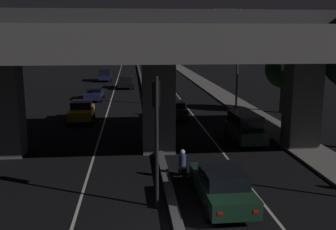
{
  "coord_description": "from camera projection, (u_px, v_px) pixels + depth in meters",
  "views": [
    {
      "loc": [
        -1.49,
        -11.0,
        6.51
      ],
      "look_at": [
        1.13,
        17.01,
        0.87
      ],
      "focal_mm": 42.0,
      "sensor_mm": 36.0,
      "label": 1
    }
  ],
  "objects": [
    {
      "name": "car_dark_green_lead",
      "position": [
        222.0,
        185.0,
        15.45
      ],
      "size": [
        2.01,
        4.7,
        1.49
      ],
      "rotation": [
        0.0,
        0.0,
        1.59
      ],
      "color": "black",
      "rests_on": "ground_plane"
    },
    {
      "name": "car_taxi_yellow_lead_oncoming",
      "position": [
        82.0,
        111.0,
        30.6
      ],
      "size": [
        2.02,
        4.17,
        1.57
      ],
      "rotation": [
        0.0,
        0.0,
        -1.54
      ],
      "color": "gold",
      "rests_on": "ground_plane"
    },
    {
      "name": "lane_line_right_inner",
      "position": [
        175.0,
        92.0,
        46.65
      ],
      "size": [
        0.12,
        126.0,
        0.0
      ],
      "primitive_type": "cube",
      "color": "beige",
      "rests_on": "ground_plane"
    },
    {
      "name": "motorcycle_red_filtering_mid",
      "position": [
        164.0,
        126.0,
        26.47
      ],
      "size": [
        0.34,
        1.85,
        1.38
      ],
      "rotation": [
        0.0,
        0.0,
        1.62
      ],
      "color": "black",
      "rests_on": "ground_plane"
    },
    {
      "name": "lane_line_left_inner",
      "position": [
        113.0,
        93.0,
        45.99
      ],
      "size": [
        0.12,
        126.0,
        0.0
      ],
      "primitive_type": "cube",
      "color": "beige",
      "rests_on": "ground_plane"
    },
    {
      "name": "car_dark_blue_fourth_oncoming",
      "position": [
        105.0,
        74.0,
        58.06
      ],
      "size": [
        2.01,
        4.34,
        1.89
      ],
      "rotation": [
        0.0,
        0.0,
        -1.55
      ],
      "color": "#141938",
      "rests_on": "ground_plane"
    },
    {
      "name": "car_dark_blue_second_oncoming",
      "position": [
        95.0,
        93.0,
        40.92
      ],
      "size": [
        1.92,
        4.84,
        1.31
      ],
      "rotation": [
        0.0,
        0.0,
        -1.6
      ],
      "color": "#141938",
      "rests_on": "ground_plane"
    },
    {
      "name": "street_lamp",
      "position": [
        234.0,
        51.0,
        34.42
      ],
      "size": [
        2.54,
        0.32,
        8.95
      ],
      "color": "#2D2D30",
      "rests_on": "ground_plane"
    },
    {
      "name": "median_divider",
      "position": [
        144.0,
        91.0,
        46.3
      ],
      "size": [
        0.37,
        126.0,
        0.27
      ],
      "primitive_type": "cube",
      "color": "#4C4C51",
      "rests_on": "ground_plane"
    },
    {
      "name": "traffic_light_left_of_median",
      "position": [
        156.0,
        119.0,
        14.69
      ],
      "size": [
        0.3,
        0.49,
        5.08
      ],
      "color": "black",
      "rests_on": "ground_plane"
    },
    {
      "name": "car_dark_green_second",
      "position": [
        245.0,
        127.0,
        24.38
      ],
      "size": [
        1.91,
        4.01,
        1.84
      ],
      "rotation": [
        0.0,
        0.0,
        1.6
      ],
      "color": "black",
      "rests_on": "ground_plane"
    },
    {
      "name": "motorcycle_black_filtering_near",
      "position": [
        182.0,
        167.0,
        18.09
      ],
      "size": [
        0.34,
        1.72,
        1.43
      ],
      "rotation": [
        0.0,
        0.0,
        1.64
      ],
      "color": "black",
      "rests_on": "ground_plane"
    },
    {
      "name": "car_dark_green_third",
      "position": [
        174.0,
        109.0,
        31.64
      ],
      "size": [
        1.98,
        4.14,
        1.41
      ],
      "rotation": [
        0.0,
        0.0,
        1.62
      ],
      "color": "black",
      "rests_on": "ground_plane"
    },
    {
      "name": "elevated_overpass",
      "position": [
        152.0,
        48.0,
        21.45
      ],
      "size": [
        33.32,
        9.39,
        7.95
      ],
      "color": "#5B5956",
      "rests_on": "ground_plane"
    },
    {
      "name": "motorcycle_white_filtering_far",
      "position": [
        159.0,
        109.0,
        32.69
      ],
      "size": [
        0.32,
        1.95,
        1.4
      ],
      "rotation": [
        0.0,
        0.0,
        1.56
      ],
      "color": "black",
      "rests_on": "ground_plane"
    },
    {
      "name": "roadside_tree_kerbside_mid",
      "position": [
        284.0,
        70.0,
        33.47
      ],
      "size": [
        3.21,
        3.21,
        5.36
      ],
      "color": "#2D2116",
      "rests_on": "ground_plane"
    },
    {
      "name": "sidewalk_right",
      "position": [
        231.0,
        100.0,
        40.26
      ],
      "size": [
        2.46,
        126.0,
        0.13
      ],
      "primitive_type": "cube",
      "color": "slate",
      "rests_on": "ground_plane"
    },
    {
      "name": "car_black_third_oncoming",
      "position": [
        126.0,
        82.0,
        50.18
      ],
      "size": [
        2.18,
        4.34,
        1.57
      ],
      "rotation": [
        0.0,
        0.0,
        -1.62
      ],
      "color": "black",
      "rests_on": "ground_plane"
    }
  ]
}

